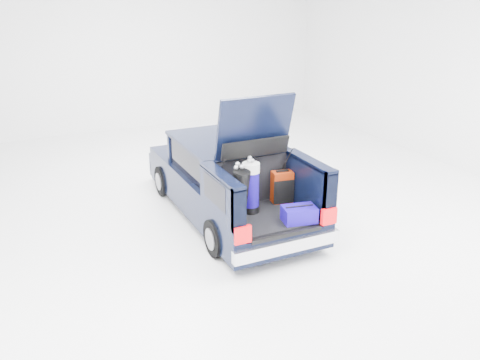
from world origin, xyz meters
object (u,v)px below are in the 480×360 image
red_suitcase (282,187)px  blue_duffel (299,214)px  blue_golf_bag (251,187)px  car (226,179)px  black_golf_bag (239,196)px

red_suitcase → blue_duffel: (-0.14, -0.79, -0.15)m
red_suitcase → blue_golf_bag: size_ratio=0.60×
blue_duffel → blue_golf_bag: bearing=138.8°
blue_golf_bag → car: bearing=73.4°
black_golf_bag → blue_golf_bag: black_golf_bag is taller
car → blue_golf_bag: size_ratio=4.92×
red_suitcase → blue_duffel: 0.82m
car → blue_duffel: 2.04m
blue_golf_bag → red_suitcase: bearing=1.7°
car → red_suitcase: car is taller
blue_golf_bag → black_golf_bag: bearing=-149.8°
car → blue_golf_bag: 1.41m
blue_golf_bag → blue_duffel: bearing=-61.5°
black_golf_bag → red_suitcase: bearing=1.3°
car → blue_duffel: (0.36, -2.01, 0.05)m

